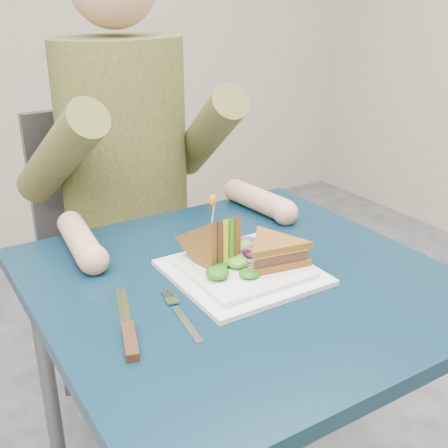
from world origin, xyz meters
TOP-DOWN VIEW (x-y plane):
  - table at (0.00, 0.00)m, footprint 0.75×0.75m
  - chair at (0.00, 0.66)m, footprint 0.42×0.40m
  - diner at (-0.00, 0.54)m, footprint 0.54×0.59m
  - plate at (0.01, 0.01)m, footprint 0.26×0.26m
  - sandwich_flat at (0.06, -0.02)m, footprint 0.17×0.17m
  - sandwich_upright at (-0.03, 0.05)m, footprint 0.09×0.15m
  - fork at (-0.16, -0.06)m, footprint 0.04×0.18m
  - knife at (-0.26, -0.07)m, footprint 0.08×0.22m
  - toothpick at (-0.03, 0.05)m, footprint 0.01×0.01m
  - toothpick_frill at (-0.03, 0.05)m, footprint 0.01×0.01m
  - lettuce_spill at (0.01, 0.02)m, footprint 0.15×0.13m
  - onion_ring at (0.02, 0.01)m, footprint 0.04×0.04m

SIDE VIEW (x-z plane):
  - chair at x=0.00m, z-range 0.08..1.01m
  - table at x=0.00m, z-range 0.29..1.02m
  - fork at x=-0.16m, z-range 0.73..0.74m
  - knife at x=-0.26m, z-range 0.73..0.74m
  - plate at x=0.01m, z-range 0.73..0.75m
  - lettuce_spill at x=0.01m, z-range 0.75..0.77m
  - onion_ring at x=0.02m, z-range 0.75..0.78m
  - sandwich_flat at x=0.06m, z-range 0.75..0.80m
  - sandwich_upright at x=-0.03m, z-range 0.71..0.86m
  - toothpick at x=-0.03m, z-range 0.82..0.88m
  - toothpick_frill at x=-0.03m, z-range 0.87..0.89m
  - diner at x=0.00m, z-range 0.54..1.29m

